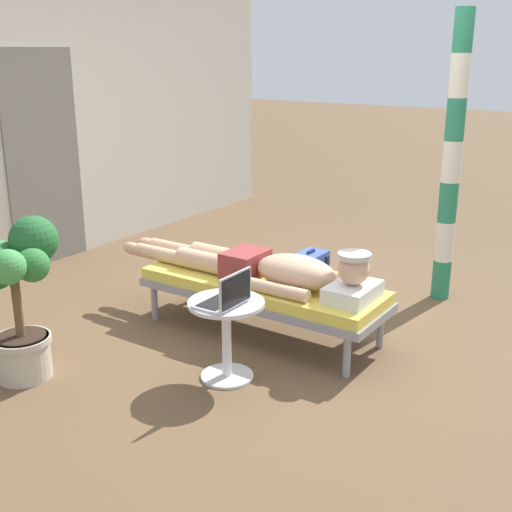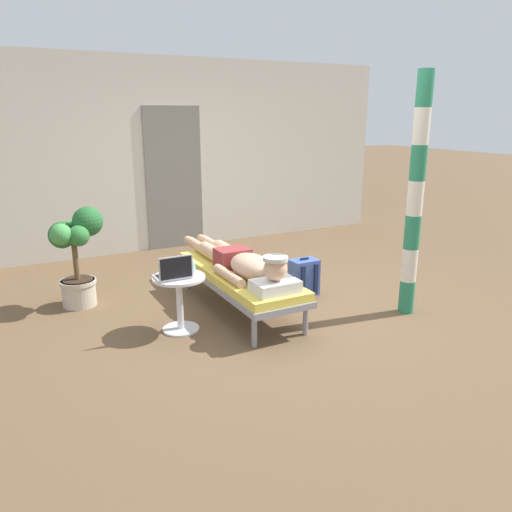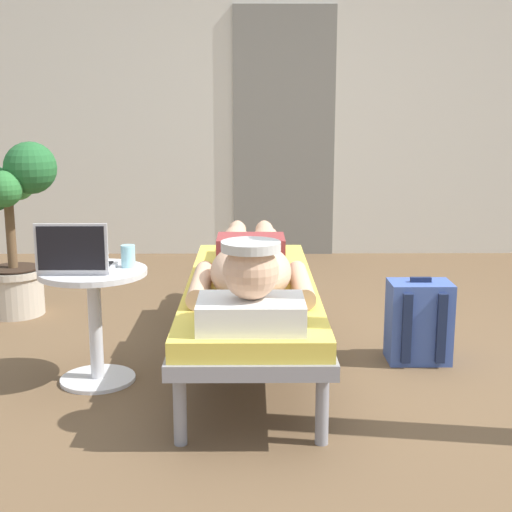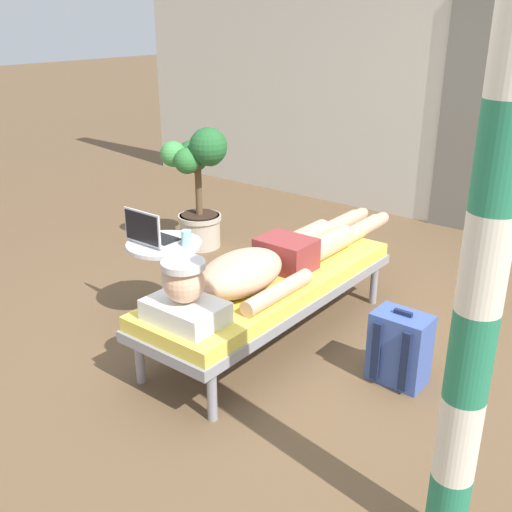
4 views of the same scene
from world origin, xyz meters
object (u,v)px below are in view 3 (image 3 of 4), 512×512
object	(u,v)px
side_table	(94,306)
potted_plant	(11,218)
lounge_chair	(251,296)
drink_glass	(128,256)
laptop	(76,259)
person_reclining	(251,263)
backpack	(418,322)

from	to	relation	value
side_table	potted_plant	bearing A→B (deg)	123.58
lounge_chair	side_table	xyz separation A→B (m)	(-0.70, -0.20, 0.01)
drink_glass	lounge_chair	bearing A→B (deg)	14.76
potted_plant	lounge_chair	bearing A→B (deg)	-31.68
laptop	potted_plant	size ratio (longest dim) A/B	0.30
lounge_chair	side_table	size ratio (longest dim) A/B	3.54
lounge_chair	laptop	world-z (taller)	laptop
side_table	drink_glass	size ratio (longest dim) A/B	5.22
person_reclining	side_table	xyz separation A→B (m)	(-0.70, -0.15, -0.16)
person_reclining	laptop	world-z (taller)	laptop
lounge_chair	backpack	bearing A→B (deg)	4.37
lounge_chair	potted_plant	distance (m)	1.68
person_reclining	side_table	distance (m)	0.74
person_reclining	drink_glass	world-z (taller)	person_reclining
drink_glass	potted_plant	size ratio (longest dim) A/B	0.10
laptop	drink_glass	bearing A→B (deg)	26.29
potted_plant	drink_glass	bearing A→B (deg)	-49.78
backpack	side_table	bearing A→B (deg)	-170.29
person_reclining	drink_glass	size ratio (longest dim) A/B	21.68
laptop	lounge_chair	bearing A→B (deg)	18.11
person_reclining	potted_plant	bearing A→B (deg)	146.81
side_table	backpack	world-z (taller)	side_table
person_reclining	laptop	size ratio (longest dim) A/B	7.00
person_reclining	laptop	xyz separation A→B (m)	(-0.76, -0.20, 0.06)
laptop	drink_glass	distance (m)	0.23
person_reclining	drink_glass	bearing A→B (deg)	-170.43
side_table	drink_glass	bearing A→B (deg)	19.29
potted_plant	backpack	bearing A→B (deg)	-19.89
drink_glass	side_table	bearing A→B (deg)	-160.71
side_table	lounge_chair	bearing A→B (deg)	15.75
lounge_chair	potted_plant	xyz separation A→B (m)	(-1.41, 0.87, 0.25)
backpack	potted_plant	size ratio (longest dim) A/B	0.41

